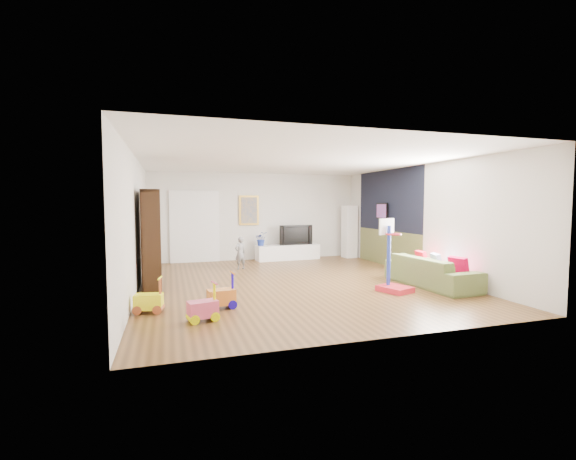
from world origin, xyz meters
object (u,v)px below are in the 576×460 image
object	(u,v)px
bookshelf	(151,239)
media_console	(288,252)
sofa	(431,271)
basketball_hoop	(395,255)

from	to	relation	value
bookshelf	media_console	bearing A→B (deg)	35.24
media_console	sofa	distance (m)	4.93
bookshelf	sofa	size ratio (longest dim) A/B	0.94
media_console	bookshelf	size ratio (longest dim) A/B	0.98
media_console	bookshelf	bearing A→B (deg)	-146.07
bookshelf	basketball_hoop	bearing A→B (deg)	-23.90
bookshelf	sofa	distance (m)	5.97
sofa	basketball_hoop	xyz separation A→B (m)	(-1.04, -0.25, 0.42)
media_console	sofa	world-z (taller)	sofa
media_console	basketball_hoop	size ratio (longest dim) A/B	1.36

